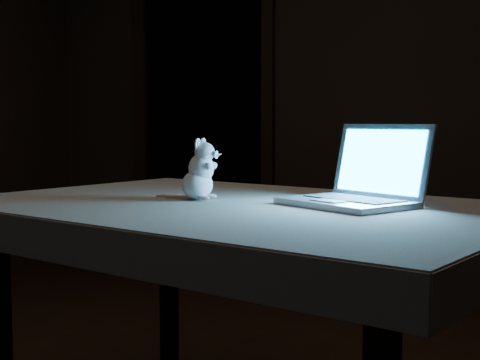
% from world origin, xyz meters
% --- Properties ---
extents(back_wall, '(4.50, 0.04, 2.60)m').
position_xyz_m(back_wall, '(0.00, 2.50, 1.30)').
color(back_wall, black).
rests_on(back_wall, ground).
extents(doorway, '(1.06, 0.36, 2.13)m').
position_xyz_m(doorway, '(-1.10, 2.50, 1.06)').
color(doorway, black).
rests_on(doorway, back_wall).
extents(table, '(1.67, 1.31, 0.79)m').
position_xyz_m(table, '(0.24, -0.16, 0.39)').
color(table, black).
rests_on(table, floor).
extents(tablecloth, '(1.81, 1.46, 0.10)m').
position_xyz_m(tablecloth, '(0.25, -0.11, 0.75)').
color(tablecloth, '#BAAA99').
rests_on(tablecloth, table).
extents(laptop, '(0.44, 0.42, 0.23)m').
position_xyz_m(laptop, '(0.54, -0.11, 0.91)').
color(laptop, '#A4A3A8').
rests_on(laptop, tablecloth).
extents(plush_mouse, '(0.15, 0.15, 0.18)m').
position_xyz_m(plush_mouse, '(0.09, -0.12, 0.89)').
color(plush_mouse, white).
rests_on(plush_mouse, tablecloth).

